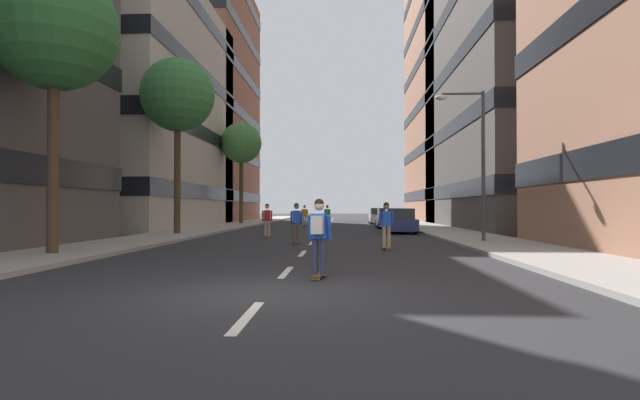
{
  "coord_description": "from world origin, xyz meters",
  "views": [
    {
      "loc": [
        1.39,
        -9.24,
        1.59
      ],
      "look_at": [
        0.0,
        21.23,
        2.03
      ],
      "focal_mm": 28.26,
      "sensor_mm": 36.0,
      "label": 1
    }
  ],
  "objects_px": {
    "parked_car_near": "(399,222)",
    "skater_1": "(267,218)",
    "parked_car_far": "(379,216)",
    "skater_4": "(327,214)",
    "streetlamp_right": "(475,149)",
    "skater_2": "(305,215)",
    "skater_3": "(296,221)",
    "skater_0": "(386,223)",
    "street_tree_far": "(241,143)",
    "street_tree_near": "(178,96)",
    "street_tree_mid": "(54,29)",
    "skater_5": "(319,233)",
    "parked_car_mid": "(389,219)"
  },
  "relations": [
    {
      "from": "skater_0",
      "to": "parked_car_mid",
      "type": "bearing_deg",
      "value": 84.54
    },
    {
      "from": "skater_3",
      "to": "skater_4",
      "type": "xyz_separation_m",
      "value": [
        0.73,
        20.21,
        0.0
      ]
    },
    {
      "from": "street_tree_mid",
      "to": "street_tree_far",
      "type": "xyz_separation_m",
      "value": [
        0.0,
        29.66,
        0.11
      ]
    },
    {
      "from": "parked_car_far",
      "to": "skater_0",
      "type": "distance_m",
      "value": 30.35
    },
    {
      "from": "street_tree_mid",
      "to": "streetlamp_right",
      "type": "xyz_separation_m",
      "value": [
        14.95,
        6.52,
        -3.14
      ]
    },
    {
      "from": "parked_car_mid",
      "to": "streetlamp_right",
      "type": "xyz_separation_m",
      "value": [
        2.24,
        -16.26,
        3.44
      ]
    },
    {
      "from": "parked_car_far",
      "to": "streetlamp_right",
      "type": "relative_size",
      "value": 0.68
    },
    {
      "from": "parked_car_far",
      "to": "skater_3",
      "type": "xyz_separation_m",
      "value": [
        -5.51,
        -27.14,
        0.29
      ]
    },
    {
      "from": "skater_2",
      "to": "skater_5",
      "type": "distance_m",
      "value": 30.26
    },
    {
      "from": "skater_3",
      "to": "street_tree_far",
      "type": "bearing_deg",
      "value": 107.15
    },
    {
      "from": "parked_car_mid",
      "to": "skater_5",
      "type": "distance_m",
      "value": 27.48
    },
    {
      "from": "parked_car_far",
      "to": "streetlamp_right",
      "type": "distance_m",
      "value": 27.27
    },
    {
      "from": "street_tree_near",
      "to": "street_tree_mid",
      "type": "distance_m",
      "value": 12.04
    },
    {
      "from": "parked_car_near",
      "to": "skater_1",
      "type": "xyz_separation_m",
      "value": [
        -7.43,
        -5.25,
        0.32
      ]
    },
    {
      "from": "skater_1",
      "to": "skater_0",
      "type": "bearing_deg",
      "value": -52.56
    },
    {
      "from": "street_tree_near",
      "to": "skater_5",
      "type": "xyz_separation_m",
      "value": [
        8.69,
        -16.44,
        -6.8
      ]
    },
    {
      "from": "parked_car_near",
      "to": "street_tree_mid",
      "type": "relative_size",
      "value": 0.48
    },
    {
      "from": "skater_0",
      "to": "parked_car_near",
      "type": "bearing_deg",
      "value": 81.49
    },
    {
      "from": "street_tree_mid",
      "to": "parked_car_near",
      "type": "bearing_deg",
      "value": 50.99
    },
    {
      "from": "parked_car_mid",
      "to": "parked_car_far",
      "type": "xyz_separation_m",
      "value": [
        0.0,
        10.7,
        0.0
      ]
    },
    {
      "from": "skater_2",
      "to": "skater_4",
      "type": "height_order",
      "value": "same"
    },
    {
      "from": "parked_car_far",
      "to": "skater_4",
      "type": "relative_size",
      "value": 2.47
    },
    {
      "from": "parked_car_far",
      "to": "skater_4",
      "type": "height_order",
      "value": "skater_4"
    },
    {
      "from": "skater_3",
      "to": "skater_4",
      "type": "relative_size",
      "value": 1.0
    },
    {
      "from": "parked_car_near",
      "to": "parked_car_far",
      "type": "relative_size",
      "value": 1.0
    },
    {
      "from": "parked_car_near",
      "to": "skater_2",
      "type": "height_order",
      "value": "skater_2"
    },
    {
      "from": "skater_4",
      "to": "skater_5",
      "type": "bearing_deg",
      "value": -88.58
    },
    {
      "from": "skater_5",
      "to": "skater_0",
      "type": "bearing_deg",
      "value": 74.19
    },
    {
      "from": "skater_0",
      "to": "skater_4",
      "type": "xyz_separation_m",
      "value": [
        -2.92,
        23.36,
        0.0
      ]
    },
    {
      "from": "streetlamp_right",
      "to": "skater_0",
      "type": "distance_m",
      "value": 6.16
    },
    {
      "from": "parked_car_far",
      "to": "skater_1",
      "type": "bearing_deg",
      "value": -107.87
    },
    {
      "from": "skater_0",
      "to": "skater_5",
      "type": "distance_m",
      "value": 7.9
    },
    {
      "from": "skater_2",
      "to": "parked_car_far",
      "type": "bearing_deg",
      "value": 49.4
    },
    {
      "from": "skater_5",
      "to": "parked_car_mid",
      "type": "bearing_deg",
      "value": 81.58
    },
    {
      "from": "parked_car_mid",
      "to": "skater_5",
      "type": "xyz_separation_m",
      "value": [
        -4.02,
        -27.19,
        0.32
      ]
    },
    {
      "from": "parked_car_near",
      "to": "streetlamp_right",
      "type": "height_order",
      "value": "streetlamp_right"
    },
    {
      "from": "skater_4",
      "to": "skater_2",
      "type": "bearing_deg",
      "value": -156.2
    },
    {
      "from": "parked_car_mid",
      "to": "skater_2",
      "type": "relative_size",
      "value": 2.47
    },
    {
      "from": "street_tree_mid",
      "to": "skater_5",
      "type": "bearing_deg",
      "value": -26.91
    },
    {
      "from": "street_tree_far",
      "to": "skater_4",
      "type": "distance_m",
      "value": 10.65
    },
    {
      "from": "parked_car_far",
      "to": "street_tree_far",
      "type": "xyz_separation_m",
      "value": [
        -12.71,
        -3.82,
        6.7
      ]
    },
    {
      "from": "parked_car_mid",
      "to": "skater_3",
      "type": "relative_size",
      "value": 2.47
    },
    {
      "from": "parked_car_mid",
      "to": "skater_3",
      "type": "height_order",
      "value": "skater_3"
    },
    {
      "from": "skater_2",
      "to": "parked_car_near",
      "type": "bearing_deg",
      "value": -56.56
    },
    {
      "from": "parked_car_far",
      "to": "street_tree_near",
      "type": "height_order",
      "value": "street_tree_near"
    },
    {
      "from": "street_tree_far",
      "to": "parked_car_near",
      "type": "bearing_deg",
      "value": -47.7
    },
    {
      "from": "parked_car_far",
      "to": "skater_0",
      "type": "xyz_separation_m",
      "value": [
        -1.87,
        -30.29,
        0.29
      ]
    },
    {
      "from": "skater_0",
      "to": "skater_2",
      "type": "distance_m",
      "value": 23.04
    },
    {
      "from": "street_tree_far",
      "to": "streetlamp_right",
      "type": "distance_m",
      "value": 27.74
    },
    {
      "from": "skater_1",
      "to": "skater_2",
      "type": "height_order",
      "value": "same"
    }
  ]
}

